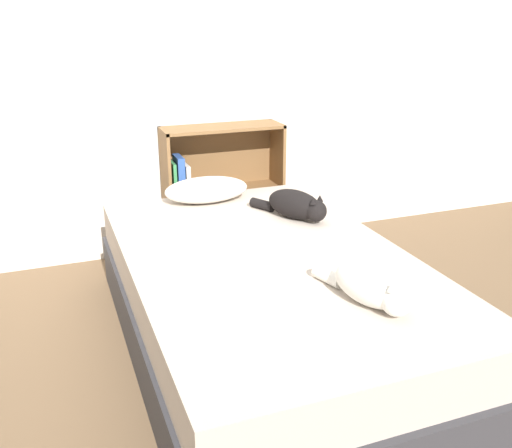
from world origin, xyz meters
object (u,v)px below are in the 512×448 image
cat_dark (296,205)px  pillow (206,190)px  cat_light (372,287)px  bookshelf (218,187)px  bed (268,304)px

cat_dark → pillow: bearing=-170.7°
cat_light → bookshelf: (-0.04, 1.84, -0.12)m
pillow → bed: bearing=-87.6°
bed → pillow: 0.93m
pillow → cat_light: bearing=-81.0°
bed → cat_light: 0.68m
cat_light → cat_dark: bearing=155.9°
pillow → bookshelf: (0.19, 0.40, -0.12)m
bookshelf → cat_dark: bearing=-78.5°
pillow → cat_dark: 0.59m
cat_dark → bookshelf: size_ratio=0.53×
pillow → bookshelf: 0.46m
cat_light → cat_dark: 0.99m
bed → pillow: size_ratio=4.25×
cat_light → bed: bearing=-177.4°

